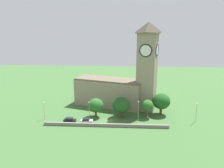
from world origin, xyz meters
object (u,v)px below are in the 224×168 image
object	(u,v)px
streetlamp_east_mid	(196,109)
streetlamp_west_end	(44,108)
tree_churchyard	(147,105)
car_silver	(87,121)
streetlamp_west_mid	(89,108)
tree_riverside_west	(96,105)
church	(121,84)
tree_riverside_east	(161,101)
car_black	(70,120)
streetlamp_central	(138,108)
tree_by_tower	(121,105)

from	to	relation	value
streetlamp_east_mid	streetlamp_west_end	bearing A→B (deg)	-179.28
tree_churchyard	car_silver	bearing A→B (deg)	-162.61
streetlamp_west_mid	tree_riverside_west	world-z (taller)	tree_riverside_west
church	tree_riverside_east	xyz separation A→B (m)	(15.00, -8.16, -4.26)
streetlamp_west_end	tree_churchyard	size ratio (longest dim) A/B	0.96
church	streetlamp_east_mid	distance (m)	30.02
streetlamp_west_end	streetlamp_west_mid	distance (m)	15.73
car_black	car_silver	world-z (taller)	car_black
streetlamp_west_end	tree_riverside_east	world-z (taller)	tree_riverside_east
streetlamp_east_mid	tree_riverside_west	distance (m)	34.58
tree_riverside_west	streetlamp_central	bearing A→B (deg)	-13.05
streetlamp_west_mid	tree_churchyard	world-z (taller)	streetlamp_west_mid
streetlamp_east_mid	tree_by_tower	bearing A→B (deg)	173.73
streetlamp_west_mid	tree_riverside_east	xyz separation A→B (m)	(25.61, 6.92, 0.56)
church	streetlamp_west_mid	xyz separation A→B (m)	(-10.61, -15.08, -4.83)
car_black	streetlamp_west_end	bearing A→B (deg)	165.40
car_black	streetlamp_east_mid	world-z (taller)	streetlamp_east_mid
streetlamp_west_end	tree_riverside_west	world-z (taller)	tree_riverside_west
tree_churchyard	tree_riverside_east	bearing A→B (deg)	30.50
streetlamp_central	streetlamp_east_mid	distance (m)	19.47
car_black	streetlamp_west_end	world-z (taller)	streetlamp_west_end
church	streetlamp_west_mid	size ratio (longest dim) A/B	5.12
streetlamp_east_mid	tree_by_tower	xyz separation A→B (m)	(-25.39, 2.79, -0.00)
streetlamp_east_mid	tree_churchyard	world-z (taller)	streetlamp_east_mid
streetlamp_central	tree_riverside_west	xyz separation A→B (m)	(-15.02, 3.48, -0.60)
car_silver	tree_riverside_west	bearing A→B (deg)	68.05
tree_by_tower	streetlamp_central	bearing A→B (deg)	-30.37
streetlamp_west_mid	car_silver	bearing A→B (deg)	-100.54
streetlamp_west_mid	tree_riverside_east	distance (m)	26.53
streetlamp_east_mid	tree_riverside_west	size ratio (longest dim) A/B	1.01
tree_by_tower	tree_riverside_west	distance (m)	9.09
church	tree_churchyard	bearing A→B (deg)	-50.07
streetlamp_west_end	streetlamp_east_mid	xyz separation A→B (m)	(52.06, 0.65, 0.34)
car_black	car_silver	size ratio (longest dim) A/B	1.02
car_black	tree_riverside_west	bearing A→B (deg)	35.96
church	car_black	size ratio (longest dim) A/B	8.25
streetlamp_east_mid	tree_riverside_east	world-z (taller)	tree_riverside_east
car_silver	tree_churchyard	size ratio (longest dim) A/B	0.63
car_black	streetlamp_east_mid	distance (m)	42.88
streetlamp_east_mid	streetlamp_west_mid	bearing A→B (deg)	-179.47
streetlamp_east_mid	tree_riverside_west	xyz separation A→B (m)	(-34.47, 2.79, -0.30)
tree_by_tower	tree_riverside_east	bearing A→B (deg)	14.52
car_silver	church	bearing A→B (deg)	58.06
streetlamp_west_mid	tree_churchyard	distance (m)	20.47
church	car_black	distance (m)	25.97
tree_riverside_east	tree_riverside_west	size ratio (longest dim) A/B	1.17
streetlamp_west_mid	tree_by_tower	size ratio (longest dim) A/B	0.90
streetlamp_central	tree_churchyard	bearing A→B (deg)	51.18
streetlamp_west_end	streetlamp_east_mid	bearing A→B (deg)	0.72
church	tree_churchyard	distance (m)	15.61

